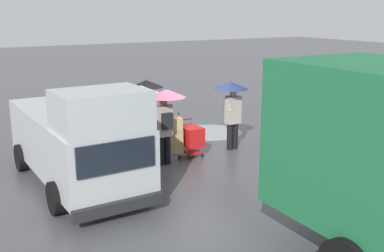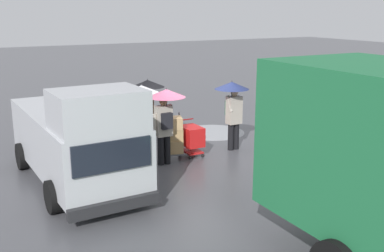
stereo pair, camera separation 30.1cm
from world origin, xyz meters
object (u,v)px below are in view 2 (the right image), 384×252
at_px(pedestrian_pink_side, 147,97).
at_px(pedestrian_black_side, 165,109).
at_px(cargo_van_parked_right, 77,138).
at_px(pedestrian_white_side, 233,99).
at_px(shopping_cart_vendor, 191,137).
at_px(hand_dolly_boxes, 174,136).
at_px(pedestrian_far_side, 140,104).

relative_size(pedestrian_pink_side, pedestrian_black_side, 1.00).
bearing_deg(cargo_van_parked_right, pedestrian_black_side, -171.42).
bearing_deg(pedestrian_white_side, shopping_cart_vendor, -2.11).
distance_m(hand_dolly_boxes, pedestrian_far_side, 1.33).
height_order(shopping_cart_vendor, hand_dolly_boxes, hand_dolly_boxes).
relative_size(shopping_cart_vendor, pedestrian_pink_side, 0.47).
bearing_deg(pedestrian_white_side, hand_dolly_boxes, 1.04).
xyz_separation_m(cargo_van_parked_right, pedestrian_far_side, (-2.18, -1.32, 0.39)).
xyz_separation_m(pedestrian_black_side, pedestrian_far_side, (0.35, -0.94, 0.00)).
height_order(cargo_van_parked_right, pedestrian_pink_side, cargo_van_parked_right).
height_order(hand_dolly_boxes, pedestrian_white_side, pedestrian_white_side).
height_order(shopping_cart_vendor, pedestrian_pink_side, pedestrian_pink_side).
height_order(cargo_van_parked_right, hand_dolly_boxes, cargo_van_parked_right).
height_order(shopping_cart_vendor, pedestrian_black_side, pedestrian_black_side).
relative_size(hand_dolly_boxes, pedestrian_far_side, 0.61).
relative_size(pedestrian_white_side, pedestrian_far_side, 1.00).
relative_size(hand_dolly_boxes, pedestrian_black_side, 0.61).
bearing_deg(pedestrian_far_side, hand_dolly_boxes, 136.78).
relative_size(cargo_van_parked_right, pedestrian_white_side, 2.52).
bearing_deg(pedestrian_black_side, hand_dolly_boxes, -146.35).
xyz_separation_m(shopping_cart_vendor, hand_dolly_boxes, (0.60, 0.09, 0.12)).
distance_m(hand_dolly_boxes, pedestrian_black_side, 0.99).
height_order(pedestrian_black_side, pedestrian_far_side, same).
height_order(pedestrian_pink_side, pedestrian_black_side, same).
bearing_deg(cargo_van_parked_right, pedestrian_white_side, -172.21).
relative_size(hand_dolly_boxes, pedestrian_white_side, 0.61).
relative_size(pedestrian_black_side, pedestrian_far_side, 1.00).
bearing_deg(pedestrian_white_side, pedestrian_pink_side, -36.29).
bearing_deg(pedestrian_black_side, cargo_van_parked_right, 8.58).
bearing_deg(pedestrian_pink_side, pedestrian_white_side, 143.71).
height_order(shopping_cart_vendor, pedestrian_far_side, pedestrian_far_side).
relative_size(cargo_van_parked_right, pedestrian_black_side, 2.52).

